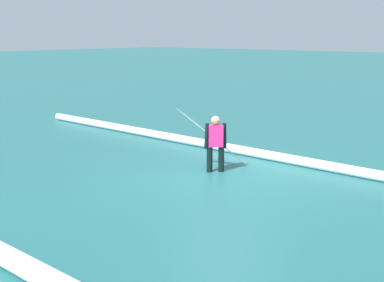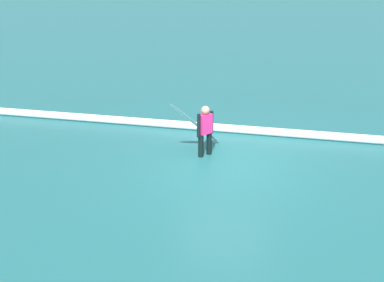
{
  "view_description": "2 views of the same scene",
  "coord_description": "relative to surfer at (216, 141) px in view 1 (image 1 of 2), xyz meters",
  "views": [
    {
      "loc": [
        -7.35,
        9.81,
        3.27
      ],
      "look_at": [
        0.26,
        0.81,
        0.97
      ],
      "focal_mm": 52.44,
      "sensor_mm": 36.0,
      "label": 1
    },
    {
      "loc": [
        -0.82,
        10.16,
        4.5
      ],
      "look_at": [
        0.75,
        0.6,
        0.78
      ],
      "focal_mm": 41.49,
      "sensor_mm": 36.0,
      "label": 2
    }
  ],
  "objects": [
    {
      "name": "wave_crest_foreground",
      "position": [
        2.3,
        -2.04,
        -0.62
      ],
      "size": [
        14.41,
        1.18,
        0.24
      ],
      "primitive_type": "cylinder",
      "rotation": [
        0.0,
        1.57,
        -0.07
      ],
      "color": "white",
      "rests_on": "ground_plane"
    },
    {
      "name": "ground_plane",
      "position": [
        -0.58,
        0.44,
        -0.75
      ],
      "size": [
        159.6,
        159.6,
        0.0
      ],
      "primitive_type": "plane",
      "color": "#1D5858"
    },
    {
      "name": "surfboard",
      "position": [
        0.28,
        -0.25,
        0.01
      ],
      "size": [
        1.3,
        1.63,
        1.53
      ],
      "color": "white",
      "rests_on": "ground_plane"
    },
    {
      "name": "surfer",
      "position": [
        0.0,
        0.0,
        0.0
      ],
      "size": [
        0.38,
        0.45,
        1.34
      ],
      "rotation": [
        0.0,
        0.0,
        3.98
      ],
      "color": "black",
      "rests_on": "ground_plane"
    }
  ]
}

